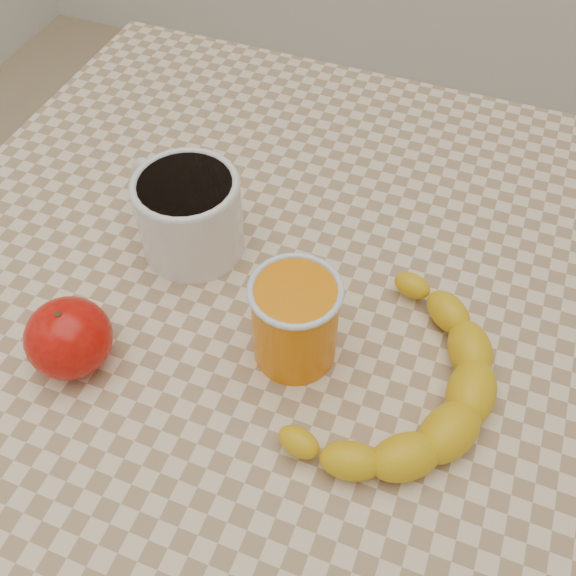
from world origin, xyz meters
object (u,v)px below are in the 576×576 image
(coffee_mug, at_px, (187,211))
(banana, at_px, (398,382))
(table, at_px, (288,350))
(orange_juice_glass, at_px, (295,320))
(apple, at_px, (69,338))

(coffee_mug, height_order, banana, coffee_mug)
(table, relative_size, banana, 2.61)
(table, distance_m, orange_juice_glass, 0.14)
(coffee_mug, xyz_separation_m, apple, (-0.03, -0.16, -0.01))
(coffee_mug, relative_size, banana, 0.50)
(table, bearing_deg, apple, -139.55)
(table, distance_m, apple, 0.23)
(coffee_mug, height_order, apple, coffee_mug)
(orange_juice_glass, height_order, banana, orange_juice_glass)
(table, bearing_deg, banana, -26.59)
(table, distance_m, banana, 0.17)
(orange_juice_glass, bearing_deg, table, 117.05)
(orange_juice_glass, height_order, apple, orange_juice_glass)
(table, height_order, apple, apple)
(coffee_mug, bearing_deg, banana, -21.59)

